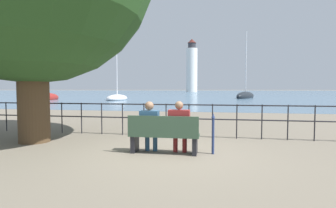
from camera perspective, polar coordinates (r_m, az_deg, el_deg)
ground_plane at (r=6.32m, az=-0.82°, el=-10.59°), size 1000.00×1000.00×0.00m
harbor_water at (r=167.28m, az=9.88°, el=2.70°), size 600.00×300.00×0.01m
park_bench at (r=6.17m, az=-0.94°, el=-6.88°), size 1.65×0.45×0.90m
seated_person_left at (r=6.28m, az=-4.00°, el=-4.42°), size 0.44×0.35×1.22m
seated_person_right at (r=6.14m, az=2.46°, el=-4.55°), size 0.50×0.35×1.23m
promenade_railing at (r=8.32m, az=2.06°, el=-2.37°), size 15.44×0.04×1.05m
closed_umbrella at (r=6.19m, az=9.79°, el=-5.87°), size 0.09×0.09×0.96m
sailboat_0 at (r=45.79m, az=16.51°, el=1.69°), size 4.64×7.89×11.53m
sailboat_1 at (r=39.63m, az=-25.31°, el=1.27°), size 1.77×6.33×10.02m
sailboat_2 at (r=36.84m, az=-11.02°, el=1.28°), size 3.02×5.59×10.06m
harbor_lighthouse at (r=146.19m, az=5.20°, el=7.95°), size 6.08×6.08×29.03m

